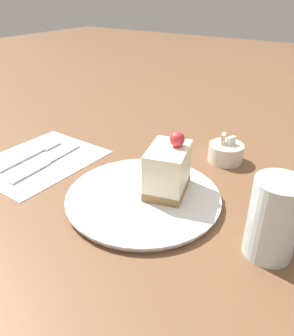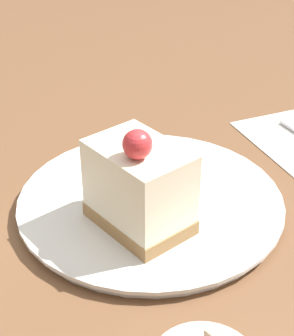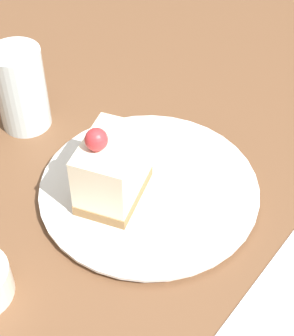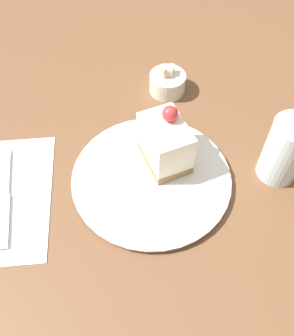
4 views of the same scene
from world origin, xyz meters
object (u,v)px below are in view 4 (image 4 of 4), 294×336
(knife, at_px, (6,205))
(sugar_bowl, at_px, (167,83))
(cake_slice, at_px, (165,143))
(drinking_glass, at_px, (285,150))
(plate, at_px, (152,178))

(knife, distance_m, sugar_bowl, 0.39)
(cake_slice, xyz_separation_m, drinking_glass, (0.19, -0.04, 0.00))
(plate, distance_m, knife, 0.25)
(cake_slice, bearing_deg, sugar_bowl, 63.63)
(cake_slice, xyz_separation_m, sugar_bowl, (0.03, 0.19, -0.04))
(cake_slice, relative_size, knife, 0.56)
(cake_slice, bearing_deg, knife, 175.87)
(cake_slice, bearing_deg, drinking_glass, -28.65)
(plate, distance_m, cake_slice, 0.07)
(knife, height_order, sugar_bowl, sugar_bowl)
(cake_slice, relative_size, drinking_glass, 0.92)
(plate, xyz_separation_m, sugar_bowl, (0.06, 0.22, 0.01))
(sugar_bowl, height_order, drinking_glass, drinking_glass)
(cake_slice, relative_size, sugar_bowl, 1.49)
(cake_slice, distance_m, knife, 0.28)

